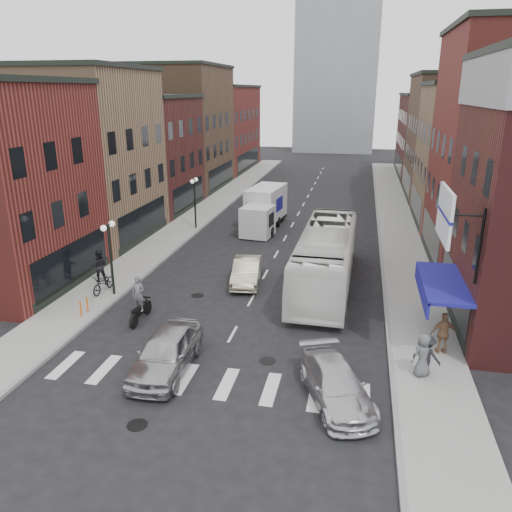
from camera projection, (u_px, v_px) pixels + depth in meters
The scene contains 30 objects.
ground at pixel (227, 345), 21.96m from camera, with size 160.00×160.00×0.00m, color black.
sidewalk_left at pixel (198, 216), 44.02m from camera, with size 3.00×74.00×0.15m, color gray.
sidewalk_right at pixel (397, 226), 40.71m from camera, with size 3.00×74.00×0.15m, color gray.
curb_left at pixel (215, 218), 43.75m from camera, with size 0.20×74.00×0.16m, color gray.
curb_right at pixel (378, 226), 41.02m from camera, with size 0.20×74.00×0.16m, color gray.
crosswalk_stripes at pixel (207, 382), 19.18m from camera, with size 12.00×2.20×0.01m, color silver.
bldg_left_mid_a at pixel (75, 156), 35.93m from camera, with size 10.30×10.20×12.30m.
bldg_left_mid_b at pixel (135, 153), 45.53m from camera, with size 10.30×10.20×10.30m.
bldg_left_far_a at pixel (177, 128), 55.27m from camera, with size 10.30×12.20×13.30m.
bldg_left_far_b at pixel (213, 128), 68.58m from camera, with size 10.30×16.20×11.30m.
bldg_right_mid_b at pixel (487, 156), 39.54m from camera, with size 10.30×10.20×11.30m.
bldg_right_far_a at pixel (462, 138), 49.59m from camera, with size 10.30×12.20×12.30m.
bldg_right_far_b at pixel (441, 136), 62.91m from camera, with size 10.30×16.20×10.30m.
awning_blue at pixel (439, 284), 21.71m from camera, with size 1.80×5.00×0.78m.
billboard_sign at pixel (447, 216), 18.81m from camera, with size 1.52×3.00×3.70m.
distant_tower at pixel (341, 3), 86.47m from camera, with size 14.00×14.00×50.00m, color #9399A0.
streetlamp_near at pixel (110, 245), 26.19m from camera, with size 0.32×1.22×4.11m.
streetlamp_far at pixel (195, 194), 39.19m from camera, with size 0.32×1.22×4.11m.
bike_rack at pixel (84, 307), 24.47m from camera, with size 0.08×0.68×0.80m.
box_truck at pixel (264, 209), 39.82m from camera, with size 2.83×7.62×3.22m.
motorcycle_rider at pixel (139, 300), 23.85m from camera, with size 0.66×2.28×2.32m.
transit_bus at pixel (326, 257), 28.10m from camera, with size 2.85×12.16×3.39m, color white.
sedan_left_near at pixel (166, 352), 19.70m from camera, with size 1.95×4.84×1.65m, color #ACACB1.
sedan_left_far at pixel (247, 271), 28.80m from camera, with size 1.50×4.31×1.42m, color beige.
curb_car at pixel (336, 384), 17.79m from camera, with size 1.87×4.61×1.34m, color silver.
parked_bicycle at pixel (104, 283), 27.16m from camera, with size 0.68×1.95×1.02m, color black.
ped_left_solo at pixel (99, 266), 28.54m from camera, with size 0.92×0.53×1.89m, color black.
ped_right_a at pixel (427, 355), 19.14m from camera, with size 1.07×0.53×1.66m, color black.
ped_right_b at pixel (444, 333), 20.70m from camera, with size 1.07×0.53×1.82m, color brown.
ped_right_c at pixel (423, 355), 19.06m from camera, with size 0.85×0.55×1.74m, color #4E5255.
Camera 1 is at (5.27, -18.92, 10.66)m, focal length 35.00 mm.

